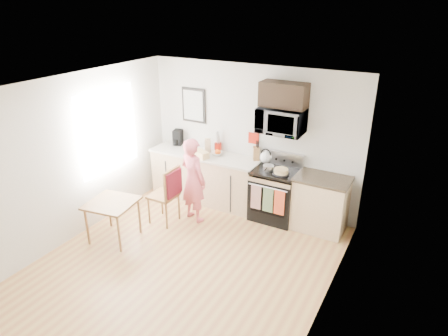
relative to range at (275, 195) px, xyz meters
The scene contains 28 objects.
floor 2.12m from the range, 107.69° to the right, with size 4.60×4.60×0.00m, color #AF7143.
back_wall 1.12m from the range, 152.75° to the left, with size 4.00×0.04×2.60m, color beige.
front_wall 4.41m from the range, 98.38° to the right, with size 4.00×0.04×2.60m, color beige.
left_wall 3.40m from the range, 143.09° to the right, with size 0.04×4.60×2.60m, color beige.
right_wall 2.55m from the range, 55.26° to the right, with size 0.04×4.60×2.60m, color beige.
ceiling 3.00m from the range, 107.69° to the right, with size 4.00×4.60×0.04m, color white.
window 3.06m from the range, 155.62° to the right, with size 0.06×1.40×1.50m.
cabinet_left 1.43m from the range, behind, with size 2.10×0.60×0.90m, color tan.
countertop_left 1.51m from the range, behind, with size 2.14×0.64×0.04m, color beige.
cabinet_right 0.80m from the range, ahead, with size 0.84×0.60×0.90m, color tan.
countertop_right 0.93m from the range, ahead, with size 0.88×0.64×0.04m, color black.
range is the anchor object (origin of this frame).
microwave 1.33m from the range, 90.06° to the left, with size 0.76×0.51×0.42m, color #B5B6BA.
upper_cabinet 1.75m from the range, 90.04° to the left, with size 0.76×0.35×0.40m, color black.
wall_art 2.27m from the range, behind, with size 0.50×0.04×0.65m.
wall_trivet 1.09m from the range, 151.92° to the left, with size 0.20×0.02×0.20m, color #A41C0E.
person 1.45m from the range, 149.61° to the right, with size 0.55×0.36×1.50m, color #E23E50.
dining_table 2.74m from the range, 137.08° to the right, with size 0.71×0.71×0.66m.
chair 1.83m from the range, 144.86° to the right, with size 0.48×0.43×1.03m.
knife_block 0.82m from the range, 155.24° to the left, with size 0.11×0.15×0.23m, color brown.
utensil_crock 1.46m from the range, 169.17° to the left, with size 0.14×0.14×0.41m.
fruit_bowl 1.33m from the range, behind, with size 0.26×0.26×0.10m.
milk_carton 1.56m from the range, behind, with size 0.10×0.10×0.26m, color tan.
coffee_maker 2.27m from the range, behind, with size 0.21×0.27×0.30m.
bread_bag 1.52m from the range, behind, with size 0.33×0.15×0.12m, color #DDBC74.
cake 0.57m from the range, 44.34° to the right, with size 0.28×0.28×0.09m.
kettle 0.69m from the range, 146.35° to the left, with size 0.21×0.21×0.27m.
pot 0.55m from the range, 141.78° to the right, with size 0.18×0.31×0.09m.
Camera 1 is at (2.83, -3.90, 3.61)m, focal length 32.00 mm.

